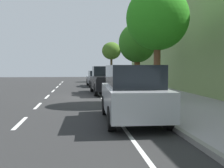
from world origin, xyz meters
The scene contains 15 objects.
ground centered at (0.00, 0.00, 0.00)m, with size 68.30×68.30×0.00m, color #282828.
sidewalk centered at (4.29, 0.00, 0.07)m, with size 4.48×42.69×0.15m, color #989297.
curb_edge centered at (1.97, 0.00, 0.07)m, with size 0.16×42.69×0.15m, color gray.
lane_stripe_centre centered at (-2.92, -1.34, 0.00)m, with size 0.14×40.00×0.01m.
lane_stripe_bike_edge centered at (0.50, 0.00, 0.00)m, with size 0.12×42.69×0.01m, color white.
building_facade centered at (6.79, 0.00, 3.43)m, with size 0.50×42.69×6.85m, color #7D9759.
parked_suv_silver_nearest centered at (0.97, -7.77, 1.03)m, with size 2.07×4.75×1.99m.
parked_pickup_black_second centered at (1.04, 2.47, 0.90)m, with size 2.15×5.36×1.95m.
parked_sedan_grey_mid centered at (0.89, 9.80, 0.75)m, with size 2.01×4.48×1.52m.
bicycle_at_curb centered at (1.51, -3.03, 0.36)m, with size 1.62×0.68×0.73m.
cyclist_with_backpack centered at (1.74, -3.48, 0.97)m, with size 0.44×0.62×1.61m.
street_tree_mid_block centered at (3.25, -2.93, 4.46)m, with size 3.31×3.31×6.04m.
street_tree_far_end centered at (3.25, 2.14, 3.57)m, with size 2.65×2.65×4.86m.
street_tree_corner centered at (3.25, 17.96, 3.87)m, with size 2.39×2.39×4.87m.
fire_hydrant centered at (2.40, 1.81, 0.57)m, with size 0.22×0.22×0.84m.
Camera 1 is at (-0.91, -17.47, 1.95)m, focal length 44.83 mm.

